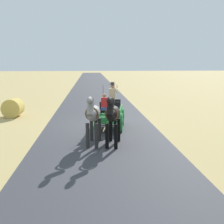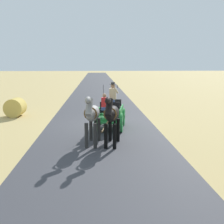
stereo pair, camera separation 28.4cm
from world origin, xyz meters
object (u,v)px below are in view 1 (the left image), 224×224
at_px(horse_off_side, 93,115).
at_px(hay_bale, 13,108).
at_px(horse_drawn_carriage, 110,113).
at_px(horse_near_side, 113,115).

height_order(horse_off_side, hay_bale, horse_off_side).
height_order(horse_drawn_carriage, horse_off_side, horse_drawn_carriage).
xyz_separation_m(horse_drawn_carriage, horse_off_side, (0.93, 2.91, 0.51)).
distance_m(horse_off_side, hay_bale, 8.33).
height_order(horse_drawn_carriage, hay_bale, horse_drawn_carriage).
height_order(horse_near_side, horse_off_side, same).
xyz_separation_m(horse_off_side, hay_bale, (5.12, -6.52, -0.72)).
height_order(horse_near_side, hay_bale, horse_near_side).
bearing_deg(horse_drawn_carriage, horse_near_side, 87.93).
distance_m(horse_drawn_carriage, horse_near_side, 3.10).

